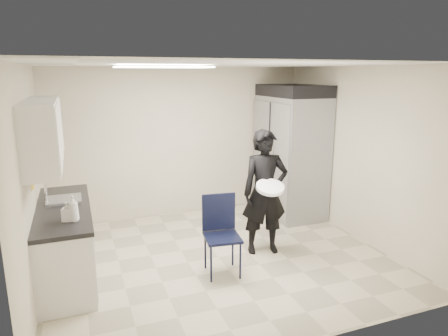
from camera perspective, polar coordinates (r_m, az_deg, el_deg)
name	(u,v)px	position (r m, az deg, el deg)	size (l,w,h in m)	color
floor	(219,257)	(5.68, -0.78, -12.62)	(4.50, 4.50, 0.00)	#B0A78A
ceiling	(218,64)	(5.11, -0.87, 14.59)	(4.50, 4.50, 0.00)	white
back_wall	(180,142)	(7.12, -6.31, 3.67)	(4.50, 4.50, 0.00)	beige
left_wall	(30,182)	(4.98, -25.99, -1.86)	(4.00, 4.00, 0.00)	beige
right_wall	(358,154)	(6.35, 18.64, 1.86)	(4.00, 4.00, 0.00)	beige
ceiling_panel	(163,67)	(5.33, -8.66, 14.08)	(1.20, 0.60, 0.02)	white
lower_counter	(66,243)	(5.42, -21.67, -9.99)	(0.60, 1.90, 0.86)	silver
countertop	(62,209)	(5.26, -22.10, -5.43)	(0.64, 1.95, 0.05)	black
sink	(64,204)	(5.50, -21.84, -4.75)	(0.42, 0.40, 0.14)	gray
faucet	(46,194)	(5.47, -24.06, -3.42)	(0.02, 0.02, 0.24)	silver
upper_cabinets	(43,133)	(5.06, -24.44, 4.61)	(0.35, 1.80, 0.75)	silver
towel_dispenser	(44,136)	(6.23, -24.27, 4.16)	(0.22, 0.30, 0.35)	black
notice_sticker_left	(32,187)	(5.09, -25.74, -2.45)	(0.00, 0.12, 0.07)	yellow
notice_sticker_right	(34,186)	(5.30, -25.53, -2.30)	(0.00, 0.12, 0.07)	yellow
commercial_fridge	(291,156)	(7.19, 9.50, 1.64)	(0.80, 1.35, 2.10)	gray
fridge_compressor	(293,91)	(7.05, 9.86, 10.82)	(0.80, 1.35, 0.20)	black
folding_chair	(222,238)	(5.07, -0.24, -9.92)	(0.43, 0.43, 0.97)	black
man_tuxedo	(265,192)	(5.59, 5.86, -3.49)	(0.64, 0.43, 1.75)	black
bucket_lid	(270,187)	(5.31, 6.61, -2.75)	(0.37, 0.37, 0.05)	silver
soap_bottle_a	(73,208)	(4.67, -20.73, -5.40)	(0.11, 0.11, 0.29)	silver
soap_bottle_b	(67,211)	(4.72, -21.53, -5.78)	(0.10, 0.10, 0.22)	silver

